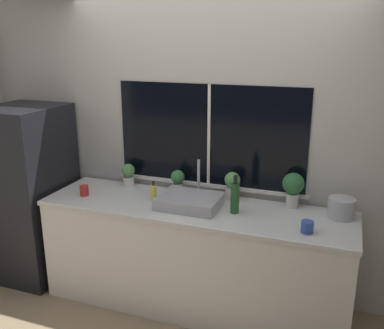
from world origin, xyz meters
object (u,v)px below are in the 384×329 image
(potted_plant_far_right, at_px, (293,186))
(soap_bottle, at_px, (154,192))
(mug_blue, at_px, (307,227))
(kettle, at_px, (341,207))
(potted_plant_center_left, at_px, (178,180))
(refrigerator, at_px, (30,193))
(potted_plant_center_right, at_px, (232,185))
(mug_red, at_px, (84,191))
(potted_plant_far_left, at_px, (128,174))
(bottle_tall, at_px, (235,197))
(sink, at_px, (190,201))

(potted_plant_far_right, relative_size, soap_bottle, 1.66)
(soap_bottle, height_order, mug_blue, soap_bottle)
(soap_bottle, distance_m, mug_blue, 1.27)
(kettle, bearing_deg, potted_plant_center_left, 176.61)
(refrigerator, xyz_separation_m, potted_plant_center_right, (1.86, 0.28, 0.21))
(refrigerator, height_order, potted_plant_center_right, refrigerator)
(mug_blue, bearing_deg, kettle, 59.54)
(mug_red, relative_size, kettle, 0.45)
(potted_plant_far_left, distance_m, mug_blue, 1.69)
(soap_bottle, xyz_separation_m, kettle, (1.47, 0.17, 0.01))
(soap_bottle, relative_size, mug_red, 1.92)
(potted_plant_center_left, distance_m, potted_plant_center_right, 0.49)
(potted_plant_far_left, bearing_deg, mug_blue, -15.01)
(potted_plant_far_right, distance_m, mug_blue, 0.48)
(bottle_tall, bearing_deg, potted_plant_center_right, 109.21)
(sink, height_order, bottle_tall, sink)
(bottle_tall, height_order, kettle, bottle_tall)
(soap_bottle, distance_m, mug_red, 0.62)
(potted_plant_far_left, bearing_deg, mug_red, -124.07)
(potted_plant_far_left, relative_size, potted_plant_far_right, 0.73)
(refrigerator, xyz_separation_m, mug_blue, (2.52, -0.16, 0.13))
(potted_plant_center_left, relative_size, mug_red, 2.26)
(potted_plant_center_right, xyz_separation_m, soap_bottle, (-0.60, -0.25, -0.06))
(soap_bottle, bearing_deg, potted_plant_far_left, 145.64)
(sink, xyz_separation_m, potted_plant_center_left, (-0.21, 0.27, 0.07))
(bottle_tall, relative_size, mug_blue, 3.49)
(potted_plant_far_left, xyz_separation_m, mug_blue, (1.63, -0.44, -0.07))
(potted_plant_center_left, distance_m, potted_plant_far_right, 0.98)
(soap_bottle, bearing_deg, refrigerator, -178.87)
(potted_plant_far_right, bearing_deg, bottle_tall, -145.96)
(kettle, bearing_deg, bottle_tall, -166.19)
(potted_plant_center_right, bearing_deg, bottle_tall, -70.79)
(potted_plant_far_left, xyz_separation_m, bottle_tall, (1.06, -0.27, 0.01))
(mug_blue, bearing_deg, refrigerator, 176.41)
(potted_plant_far_left, height_order, potted_plant_center_left, potted_plant_far_left)
(sink, distance_m, bottle_tall, 0.38)
(refrigerator, bearing_deg, mug_blue, -3.59)
(potted_plant_far_right, xyz_separation_m, mug_red, (-1.70, -0.35, -0.13))
(potted_plant_center_left, height_order, potted_plant_center_right, potted_plant_center_right)
(potted_plant_center_right, bearing_deg, potted_plant_center_left, 180.00)
(potted_plant_center_left, xyz_separation_m, mug_blue, (1.14, -0.44, -0.07))
(potted_plant_far_right, height_order, kettle, potted_plant_far_right)
(potted_plant_far_left, distance_m, soap_bottle, 0.45)
(sink, distance_m, potted_plant_center_left, 0.35)
(potted_plant_far_left, xyz_separation_m, mug_red, (-0.24, -0.35, -0.07))
(potted_plant_center_right, height_order, mug_blue, potted_plant_center_right)
(sink, relative_size, mug_red, 5.45)
(soap_bottle, bearing_deg, potted_plant_center_right, 22.85)
(refrigerator, xyz_separation_m, mug_red, (0.65, -0.07, 0.13))
(potted_plant_far_right, bearing_deg, mug_blue, -69.59)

